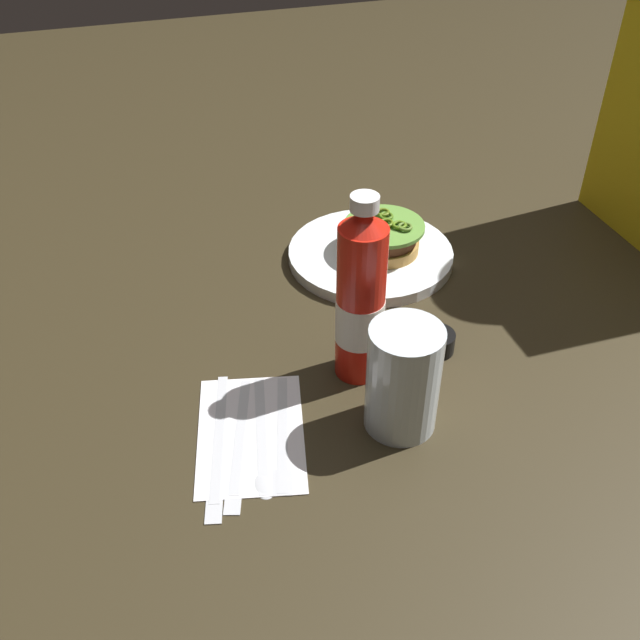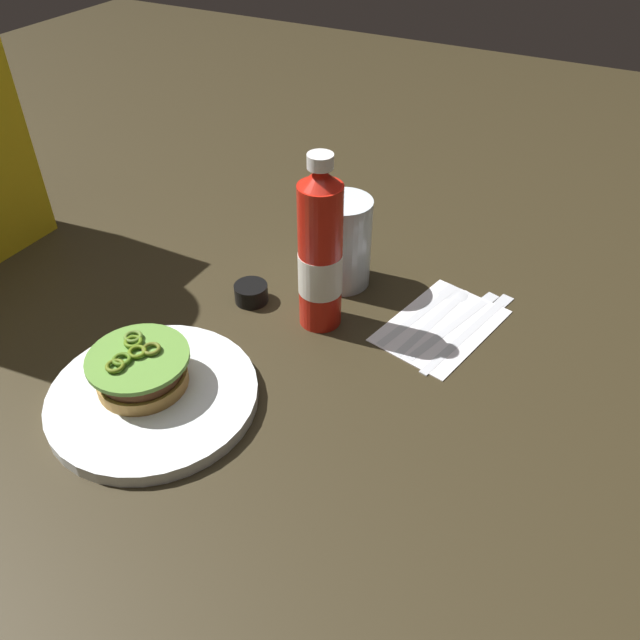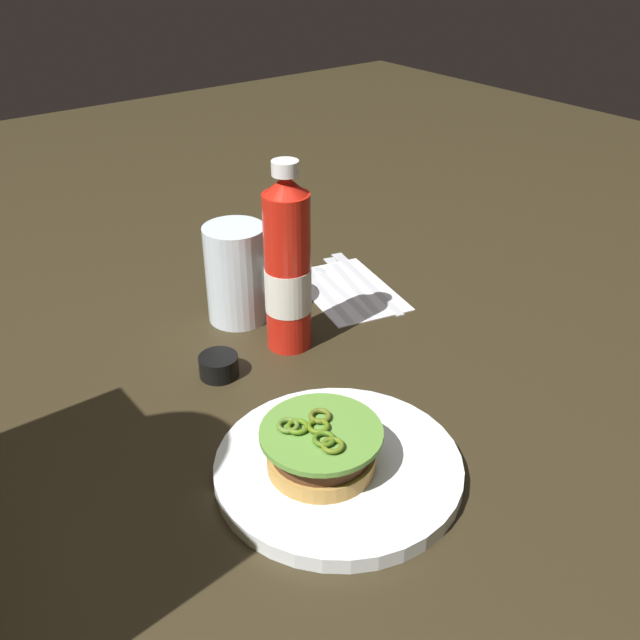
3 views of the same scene
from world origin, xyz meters
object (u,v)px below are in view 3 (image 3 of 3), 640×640
(burger_sandwich, at_px, (321,448))
(condiment_cup, at_px, (219,366))
(water_glass, at_px, (236,274))
(steak_knife, at_px, (349,279))
(ketchup_bottle, at_px, (288,270))
(spoon_utensil, at_px, (332,282))
(napkin, at_px, (348,290))
(butter_knife, at_px, (362,276))
(dinner_plate, at_px, (339,467))
(fork_utensil, at_px, (321,288))

(burger_sandwich, xyz_separation_m, condiment_cup, (0.23, -0.01, -0.03))
(water_glass, distance_m, steak_knife, 0.20)
(ketchup_bottle, height_order, spoon_utensil, ketchup_bottle)
(ketchup_bottle, xyz_separation_m, spoon_utensil, (0.10, -0.15, -0.11))
(ketchup_bottle, height_order, napkin, ketchup_bottle)
(butter_knife, bearing_deg, dinner_plate, 136.69)
(water_glass, xyz_separation_m, butter_knife, (-0.02, -0.22, -0.06))
(ketchup_bottle, relative_size, spoon_utensil, 1.34)
(ketchup_bottle, relative_size, napkin, 1.34)
(water_glass, relative_size, butter_knife, 0.63)
(ketchup_bottle, height_order, steak_knife, ketchup_bottle)
(spoon_utensil, bearing_deg, butter_knife, -104.85)
(dinner_plate, distance_m, condiment_cup, 0.23)
(ketchup_bottle, distance_m, fork_utensil, 0.19)
(water_glass, bearing_deg, steak_knife, -93.40)
(condiment_cup, xyz_separation_m, napkin, (0.07, -0.27, -0.01))
(dinner_plate, distance_m, napkin, 0.40)
(ketchup_bottle, xyz_separation_m, napkin, (0.07, -0.16, -0.11))
(butter_knife, distance_m, fork_utensil, 0.07)
(ketchup_bottle, xyz_separation_m, water_glass, (0.10, 0.02, -0.04))
(ketchup_bottle, relative_size, butter_knife, 1.14)
(steak_knife, bearing_deg, burger_sandwich, 136.85)
(napkin, bearing_deg, dinner_plate, 139.33)
(burger_sandwich, height_order, butter_knife, burger_sandwich)
(dinner_plate, relative_size, ketchup_bottle, 1.01)
(ketchup_bottle, distance_m, spoon_utensil, 0.21)
(dinner_plate, bearing_deg, fork_utensil, -34.87)
(steak_knife, bearing_deg, water_glass, 86.60)
(condiment_cup, height_order, spoon_utensil, condiment_cup)
(water_glass, relative_size, condiment_cup, 2.80)
(napkin, height_order, butter_knife, butter_knife)
(butter_knife, xyz_separation_m, steak_knife, (0.00, 0.02, 0.00))
(burger_sandwich, relative_size, napkin, 0.65)
(burger_sandwich, distance_m, ketchup_bottle, 0.27)
(water_glass, height_order, spoon_utensil, water_glass)
(burger_sandwich, relative_size, spoon_utensil, 0.66)
(butter_knife, bearing_deg, fork_utensil, 84.00)
(steak_knife, xyz_separation_m, fork_utensil, (0.00, 0.05, 0.00))
(fork_utensil, bearing_deg, spoon_utensil, -78.43)
(butter_knife, height_order, spoon_utensil, same)
(water_glass, xyz_separation_m, fork_utensil, (-0.01, -0.14, -0.06))
(steak_knife, height_order, fork_utensil, same)
(dinner_plate, bearing_deg, spoon_utensil, -37.28)
(napkin, bearing_deg, ketchup_bottle, 113.38)
(butter_knife, height_order, steak_knife, same)
(burger_sandwich, distance_m, fork_utensil, 0.41)
(condiment_cup, xyz_separation_m, spoon_utensil, (0.11, -0.26, -0.01))
(napkin, height_order, fork_utensil, fork_utensil)
(napkin, bearing_deg, spoon_utensil, 10.80)
(burger_sandwich, xyz_separation_m, napkin, (0.30, -0.28, -0.04))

